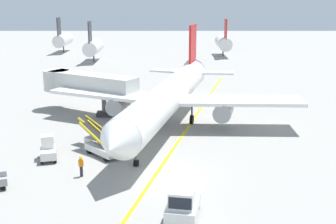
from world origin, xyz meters
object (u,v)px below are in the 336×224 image
airliner (169,95)px  safety_cone_nose_right (93,129)px  jet_bridge (83,84)px  belt_loader_aft_hold (102,147)px  belt_loader_forward_hold (102,140)px  ground_crew_marshaller (81,166)px  baggage_tug_near_wing (48,149)px  safety_cone_nose_left (222,116)px  pushback_tug (182,204)px

airliner → safety_cone_nose_right: 8.89m
jet_bridge → belt_loader_aft_hold: (4.38, -14.82, -2.77)m
belt_loader_forward_hold → ground_crew_marshaller: bearing=-96.3°
baggage_tug_near_wing → safety_cone_nose_left: (16.73, 13.29, -0.71)m
airliner → ground_crew_marshaller: 15.73m
belt_loader_aft_hold → ground_crew_marshaller: bearing=-101.6°
belt_loader_aft_hold → safety_cone_nose_left: 17.32m
pushback_tug → ground_crew_marshaller: size_ratio=2.28×
pushback_tug → safety_cone_nose_right: 20.55m
baggage_tug_near_wing → belt_loader_aft_hold: 4.67m
belt_loader_forward_hold → safety_cone_nose_left: 16.27m
belt_loader_forward_hold → belt_loader_aft_hold: size_ratio=1.01×
airliner → jet_bridge: bearing=151.4°
baggage_tug_near_wing → safety_cone_nose_left: size_ratio=6.03×
jet_bridge → pushback_tug: size_ratio=3.17×
belt_loader_forward_hold → safety_cone_nose_right: bearing=108.8°
baggage_tug_near_wing → safety_cone_nose_right: 8.46m
pushback_tug → safety_cone_nose_left: bearing=77.2°
ground_crew_marshaller → airliner: bearing=63.3°
baggage_tug_near_wing → safety_cone_nose_right: bearing=72.6°
airliner → belt_loader_aft_hold: airliner is taller
safety_cone_nose_right → baggage_tug_near_wing: bearing=-107.4°
jet_bridge → belt_loader_aft_hold: bearing=-73.5°
pushback_tug → belt_loader_aft_hold: (-6.77, 11.47, -0.22)m
belt_loader_forward_hold → belt_loader_aft_hold: bearing=-82.1°
baggage_tug_near_wing → airliner: bearing=43.8°
safety_cone_nose_right → safety_cone_nose_left: bearing=20.3°
jet_bridge → safety_cone_nose_right: jet_bridge is taller
belt_loader_forward_hold → ground_crew_marshaller: belt_loader_forward_hold is taller
jet_bridge → belt_loader_aft_hold: size_ratio=2.72×
belt_loader_forward_hold → ground_crew_marshaller: (-0.72, -6.54, 0.13)m
belt_loader_forward_hold → safety_cone_nose_left: bearing=40.2°
jet_bridge → safety_cone_nose_right: 8.74m
jet_bridge → belt_loader_forward_hold: 13.91m
safety_cone_nose_left → ground_crew_marshaller: bearing=-127.6°
ground_crew_marshaller → safety_cone_nose_right: ground_crew_marshaller is taller
jet_bridge → belt_loader_aft_hold: jet_bridge is taller
airliner → baggage_tug_near_wing: 14.84m
jet_bridge → belt_loader_aft_hold: 15.69m
pushback_tug → ground_crew_marshaller: pushback_tug is taller
jet_bridge → ground_crew_marshaller: jet_bridge is taller
safety_cone_nose_right → belt_loader_forward_hold: bearing=-71.2°
ground_crew_marshaller → safety_cone_nose_left: 21.53m
baggage_tug_near_wing → safety_cone_nose_left: 21.38m
jet_bridge → pushback_tug: 28.67m
ground_crew_marshaller → safety_cone_nose_left: size_ratio=3.86×
airliner → ground_crew_marshaller: (-6.97, -13.88, -2.51)m
jet_bridge → baggage_tug_near_wing: (-0.19, -15.79, -2.62)m
belt_loader_aft_hold → ground_crew_marshaller: (-0.97, -4.72, 0.13)m
baggage_tug_near_wing → ground_crew_marshaller: bearing=-46.3°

